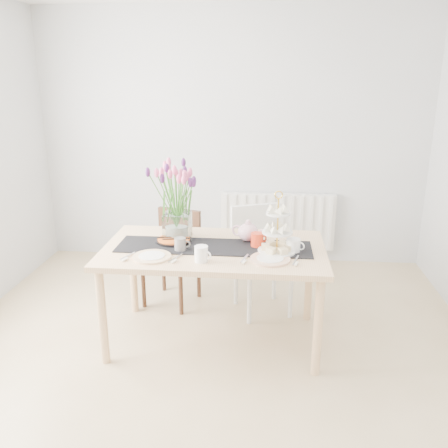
# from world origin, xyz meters

# --- Properties ---
(room_shell) EXTENTS (4.50, 4.50, 4.50)m
(room_shell) POSITION_xyz_m (0.00, 0.00, 1.30)
(room_shell) COLOR tan
(room_shell) RESTS_ON ground
(radiator) EXTENTS (1.20, 0.08, 0.60)m
(radiator) POSITION_xyz_m (0.50, 2.19, 0.45)
(radiator) COLOR white
(radiator) RESTS_ON room_shell
(dining_table) EXTENTS (1.60, 0.90, 0.75)m
(dining_table) POSITION_xyz_m (0.01, 0.54, 0.67)
(dining_table) COLOR tan
(dining_table) RESTS_ON ground
(chair_brown) EXTENTS (0.50, 0.50, 0.81)m
(chair_brown) POSITION_xyz_m (-0.41, 1.19, 0.47)
(chair_brown) COLOR #342013
(chair_brown) RESTS_ON ground
(chair_white) EXTENTS (0.57, 0.57, 0.89)m
(chair_white) POSITION_xyz_m (0.34, 1.11, 0.52)
(chair_white) COLOR white
(chair_white) RESTS_ON ground
(table_runner) EXTENTS (1.40, 0.35, 0.01)m
(table_runner) POSITION_xyz_m (0.01, 0.54, 0.75)
(table_runner) COLOR black
(table_runner) RESTS_ON dining_table
(tulip_vase) EXTENTS (0.71, 0.71, 0.61)m
(tulip_vase) POSITION_xyz_m (-0.29, 0.71, 1.14)
(tulip_vase) COLOR silver
(tulip_vase) RESTS_ON dining_table
(cake_stand) EXTENTS (0.27, 0.27, 0.39)m
(cake_stand) POSITION_xyz_m (0.46, 0.48, 0.86)
(cake_stand) COLOR gold
(cake_stand) RESTS_ON dining_table
(teapot) EXTENTS (0.29, 0.27, 0.16)m
(teapot) POSITION_xyz_m (0.25, 0.68, 0.83)
(teapot) COLOR silver
(teapot) RESTS_ON dining_table
(cream_jug) EXTENTS (0.13, 0.13, 0.10)m
(cream_jug) POSITION_xyz_m (0.58, 0.49, 0.80)
(cream_jug) COLOR white
(cream_jug) RESTS_ON dining_table
(tart_tin) EXTENTS (0.27, 0.27, 0.03)m
(tart_tin) POSITION_xyz_m (-0.30, 0.61, 0.77)
(tart_tin) COLOR black
(tart_tin) RESTS_ON dining_table
(mug_grey) EXTENTS (0.10, 0.10, 0.10)m
(mug_grey) POSITION_xyz_m (-0.22, 0.44, 0.80)
(mug_grey) COLOR slate
(mug_grey) RESTS_ON dining_table
(mug_white) EXTENTS (0.12, 0.12, 0.11)m
(mug_white) POSITION_xyz_m (-0.04, 0.26, 0.80)
(mug_white) COLOR white
(mug_white) RESTS_ON dining_table
(mug_orange) EXTENTS (0.12, 0.12, 0.11)m
(mug_orange) POSITION_xyz_m (0.32, 0.57, 0.80)
(mug_orange) COLOR red
(mug_orange) RESTS_ON dining_table
(plate_left) EXTENTS (0.35, 0.35, 0.01)m
(plate_left) POSITION_xyz_m (-0.39, 0.30, 0.76)
(plate_left) COLOR white
(plate_left) RESTS_ON dining_table
(plate_right) EXTENTS (0.33, 0.33, 0.01)m
(plate_right) POSITION_xyz_m (0.42, 0.33, 0.76)
(plate_right) COLOR white
(plate_right) RESTS_ON dining_table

